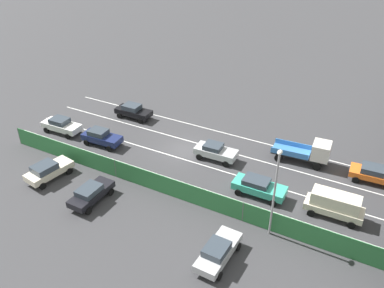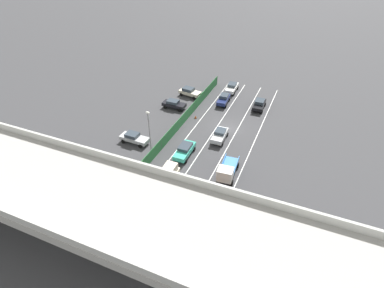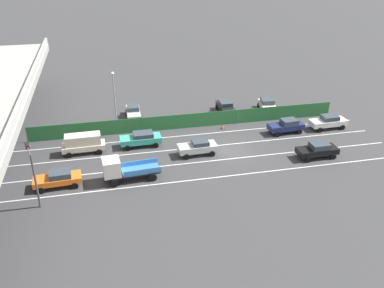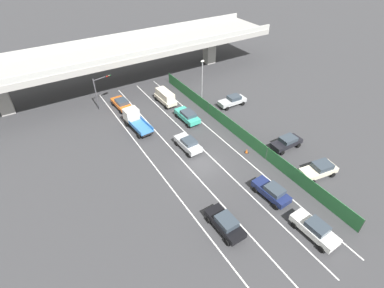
{
  "view_description": "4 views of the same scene",
  "coord_description": "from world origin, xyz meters",
  "px_view_note": "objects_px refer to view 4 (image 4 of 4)",
  "views": [
    {
      "loc": [
        30.88,
        17.69,
        22.3
      ],
      "look_at": [
        2.18,
        2.14,
        2.41
      ],
      "focal_mm": 37.4,
      "sensor_mm": 36.0,
      "label": 1
    },
    {
      "loc": [
        -11.32,
        41.94,
        27.35
      ],
      "look_at": [
        2.43,
        9.36,
        2.21
      ],
      "focal_mm": 28.5,
      "sensor_mm": 36.0,
      "label": 2
    },
    {
      "loc": [
        -39.61,
        13.13,
        21.47
      ],
      "look_at": [
        -1.43,
        4.67,
        2.1
      ],
      "focal_mm": 39.09,
      "sensor_mm": 36.0,
      "label": 3
    },
    {
      "loc": [
        -15.13,
        -21.79,
        23.8
      ],
      "look_at": [
        -0.55,
        1.68,
        2.4
      ],
      "focal_mm": 27.1,
      "sensor_mm": 36.0,
      "label": 4
    }
  ],
  "objects_px": {
    "traffic_light": "(101,86)",
    "car_taxi_orange": "(121,103)",
    "car_sedan_navy": "(272,191)",
    "car_sedan_black": "(225,223)",
    "car_van_cream": "(165,96)",
    "car_hatchback_white": "(315,229)",
    "parked_sedan_dark": "(287,142)",
    "parked_wagon_silver": "(233,100)",
    "flatbed_truck_blue": "(135,119)",
    "street_lamp": "(202,80)",
    "traffic_cone": "(247,151)",
    "parked_sedan_cream": "(319,169)",
    "car_taxi_teal": "(187,116)",
    "car_sedan_silver": "(188,143)"
  },
  "relations": [
    {
      "from": "car_sedan_silver",
      "to": "parked_sedan_dark",
      "type": "bearing_deg",
      "value": -30.33
    },
    {
      "from": "car_sedan_navy",
      "to": "traffic_light",
      "type": "xyz_separation_m",
      "value": [
        -8.96,
        28.07,
        2.79
      ]
    },
    {
      "from": "car_sedan_silver",
      "to": "street_lamp",
      "type": "bearing_deg",
      "value": 47.67
    },
    {
      "from": "parked_wagon_silver",
      "to": "flatbed_truck_blue",
      "type": "bearing_deg",
      "value": 170.61
    },
    {
      "from": "street_lamp",
      "to": "car_van_cream",
      "type": "bearing_deg",
      "value": 138.72
    },
    {
      "from": "parked_wagon_silver",
      "to": "traffic_light",
      "type": "bearing_deg",
      "value": 149.87
    },
    {
      "from": "car_sedan_silver",
      "to": "parked_sedan_dark",
      "type": "relative_size",
      "value": 0.99
    },
    {
      "from": "car_sedan_black",
      "to": "flatbed_truck_blue",
      "type": "distance_m",
      "value": 21.06
    },
    {
      "from": "parked_sedan_cream",
      "to": "parked_sedan_dark",
      "type": "height_order",
      "value": "parked_sedan_cream"
    },
    {
      "from": "car_hatchback_white",
      "to": "street_lamp",
      "type": "xyz_separation_m",
      "value": [
        4.27,
        25.8,
        3.7
      ]
    },
    {
      "from": "traffic_cone",
      "to": "parked_sedan_cream",
      "type": "bearing_deg",
      "value": -59.97
    },
    {
      "from": "car_sedan_silver",
      "to": "car_sedan_navy",
      "type": "bearing_deg",
      "value": -74.73
    },
    {
      "from": "parked_sedan_cream",
      "to": "parked_wagon_silver",
      "type": "xyz_separation_m",
      "value": [
        1.56,
        18.18,
        -0.04
      ]
    },
    {
      "from": "car_sedan_silver",
      "to": "traffic_light",
      "type": "bearing_deg",
      "value": 109.45
    },
    {
      "from": "street_lamp",
      "to": "parked_sedan_cream",
      "type": "bearing_deg",
      "value": -82.12
    },
    {
      "from": "car_hatchback_white",
      "to": "car_van_cream",
      "type": "distance_m",
      "value": 29.73
    },
    {
      "from": "traffic_light",
      "to": "car_van_cream",
      "type": "bearing_deg",
      "value": -24.26
    },
    {
      "from": "car_taxi_teal",
      "to": "traffic_light",
      "type": "relative_size",
      "value": 0.89
    },
    {
      "from": "car_taxi_teal",
      "to": "car_sedan_silver",
      "type": "bearing_deg",
      "value": -120.45
    },
    {
      "from": "car_sedan_black",
      "to": "flatbed_truck_blue",
      "type": "relative_size",
      "value": 0.79
    },
    {
      "from": "car_sedan_silver",
      "to": "flatbed_truck_blue",
      "type": "xyz_separation_m",
      "value": [
        -3.79,
        8.54,
        0.36
      ]
    },
    {
      "from": "car_hatchback_white",
      "to": "parked_sedan_dark",
      "type": "xyz_separation_m",
      "value": [
        7.83,
        10.99,
        -0.04
      ]
    },
    {
      "from": "car_taxi_teal",
      "to": "street_lamp",
      "type": "xyz_separation_m",
      "value": [
        4.14,
        2.47,
        3.7
      ]
    },
    {
      "from": "flatbed_truck_blue",
      "to": "traffic_light",
      "type": "relative_size",
      "value": 1.07
    },
    {
      "from": "traffic_light",
      "to": "car_taxi_orange",
      "type": "bearing_deg",
      "value": -37.58
    },
    {
      "from": "car_hatchback_white",
      "to": "traffic_light",
      "type": "bearing_deg",
      "value": 104.98
    },
    {
      "from": "parked_sedan_dark",
      "to": "street_lamp",
      "type": "bearing_deg",
      "value": 103.51
    },
    {
      "from": "car_taxi_orange",
      "to": "car_sedan_silver",
      "type": "xyz_separation_m",
      "value": [
        3.53,
        -14.51,
        0.03
      ]
    },
    {
      "from": "parked_sedan_cream",
      "to": "traffic_light",
      "type": "relative_size",
      "value": 0.88
    },
    {
      "from": "car_hatchback_white",
      "to": "traffic_cone",
      "type": "xyz_separation_m",
      "value": [
        2.71,
        12.86,
        -0.66
      ]
    },
    {
      "from": "car_hatchback_white",
      "to": "car_taxi_teal",
      "type": "bearing_deg",
      "value": 89.68
    },
    {
      "from": "parked_wagon_silver",
      "to": "street_lamp",
      "type": "relative_size",
      "value": 0.61
    },
    {
      "from": "car_hatchback_white",
      "to": "car_sedan_navy",
      "type": "xyz_separation_m",
      "value": [
        -0.06,
        5.63,
        0.0
      ]
    },
    {
      "from": "car_sedan_black",
      "to": "car_sedan_navy",
      "type": "distance_m",
      "value": 6.72
    },
    {
      "from": "traffic_cone",
      "to": "car_taxi_orange",
      "type": "bearing_deg",
      "value": 116.47
    },
    {
      "from": "car_sedan_silver",
      "to": "traffic_cone",
      "type": "relative_size",
      "value": 7.44
    },
    {
      "from": "car_taxi_orange",
      "to": "traffic_light",
      "type": "bearing_deg",
      "value": 142.42
    },
    {
      "from": "car_van_cream",
      "to": "traffic_cone",
      "type": "height_order",
      "value": "car_van_cream"
    },
    {
      "from": "car_sedan_black",
      "to": "car_van_cream",
      "type": "xyz_separation_m",
      "value": [
        6.54,
        24.75,
        0.33
      ]
    },
    {
      "from": "parked_sedan_dark",
      "to": "traffic_light",
      "type": "relative_size",
      "value": 0.83
    },
    {
      "from": "car_sedan_navy",
      "to": "street_lamp",
      "type": "height_order",
      "value": "street_lamp"
    },
    {
      "from": "car_sedan_black",
      "to": "car_sedan_navy",
      "type": "bearing_deg",
      "value": 5.56
    },
    {
      "from": "parked_sedan_cream",
      "to": "flatbed_truck_blue",
      "type": "bearing_deg",
      "value": 124.33
    },
    {
      "from": "car_sedan_navy",
      "to": "car_taxi_teal",
      "type": "bearing_deg",
      "value": 89.39
    },
    {
      "from": "car_sedan_navy",
      "to": "street_lamp",
      "type": "distance_m",
      "value": 20.96
    },
    {
      "from": "car_sedan_black",
      "to": "traffic_cone",
      "type": "height_order",
      "value": "car_sedan_black"
    },
    {
      "from": "car_sedan_black",
      "to": "traffic_light",
      "type": "xyz_separation_m",
      "value": [
        -2.28,
        28.72,
        2.8
      ]
    },
    {
      "from": "parked_sedan_cream",
      "to": "traffic_cone",
      "type": "height_order",
      "value": "parked_sedan_cream"
    },
    {
      "from": "car_sedan_navy",
      "to": "flatbed_truck_blue",
      "type": "height_order",
      "value": "flatbed_truck_blue"
    },
    {
      "from": "parked_sedan_cream",
      "to": "car_taxi_teal",
      "type": "bearing_deg",
      "value": 111.1
    }
  ]
}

